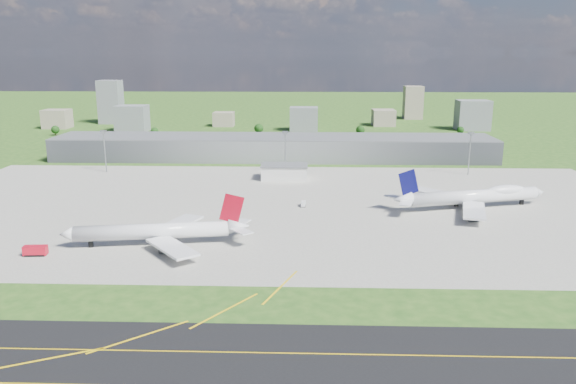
{
  "coord_description": "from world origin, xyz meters",
  "views": [
    {
      "loc": [
        22.64,
        -218.26,
        71.29
      ],
      "look_at": [
        14.36,
        32.33,
        9.0
      ],
      "focal_mm": 35.0,
      "sensor_mm": 36.0,
      "label": 1
    }
  ],
  "objects_px": {
    "airliner_red_twin": "(159,232)",
    "airliner_blue_quad": "(474,197)",
    "van_white_far": "(443,201)",
    "van_white_near": "(303,204)",
    "tug_yellow": "(175,225)",
    "fire_truck": "(35,251)"
  },
  "relations": [
    {
      "from": "airliner_red_twin",
      "to": "van_white_far",
      "type": "relative_size",
      "value": 16.81
    },
    {
      "from": "airliner_blue_quad",
      "to": "van_white_near",
      "type": "bearing_deg",
      "value": 164.67
    },
    {
      "from": "tug_yellow",
      "to": "van_white_far",
      "type": "height_order",
      "value": "van_white_far"
    },
    {
      "from": "tug_yellow",
      "to": "van_white_near",
      "type": "relative_size",
      "value": 0.91
    },
    {
      "from": "airliner_red_twin",
      "to": "van_white_near",
      "type": "relative_size",
      "value": 14.72
    },
    {
      "from": "fire_truck",
      "to": "airliner_blue_quad",
      "type": "bearing_deg",
      "value": 17.03
    },
    {
      "from": "fire_truck",
      "to": "van_white_far",
      "type": "xyz_separation_m",
      "value": [
        164.13,
        77.69,
        -0.71
      ]
    },
    {
      "from": "airliner_blue_quad",
      "to": "tug_yellow",
      "type": "bearing_deg",
      "value": 179.04
    },
    {
      "from": "airliner_blue_quad",
      "to": "tug_yellow",
      "type": "xyz_separation_m",
      "value": [
        -134.16,
        -33.97,
        -4.69
      ]
    },
    {
      "from": "airliner_red_twin",
      "to": "tug_yellow",
      "type": "distance_m",
      "value": 22.81
    },
    {
      "from": "airliner_red_twin",
      "to": "van_white_far",
      "type": "height_order",
      "value": "airliner_red_twin"
    },
    {
      "from": "van_white_near",
      "to": "van_white_far",
      "type": "distance_m",
      "value": 68.15
    },
    {
      "from": "airliner_red_twin",
      "to": "van_white_far",
      "type": "distance_m",
      "value": 138.12
    },
    {
      "from": "airliner_blue_quad",
      "to": "van_white_near",
      "type": "xyz_separation_m",
      "value": [
        -80.22,
        0.22,
        -4.44
      ]
    },
    {
      "from": "airliner_red_twin",
      "to": "airliner_blue_quad",
      "type": "xyz_separation_m",
      "value": [
        134.7,
        56.38,
        0.49
      ]
    },
    {
      "from": "airliner_blue_quad",
      "to": "tug_yellow",
      "type": "relative_size",
      "value": 17.49
    },
    {
      "from": "airliner_red_twin",
      "to": "airliner_blue_quad",
      "type": "relative_size",
      "value": 0.92
    },
    {
      "from": "airliner_blue_quad",
      "to": "van_white_far",
      "type": "relative_size",
      "value": 18.27
    },
    {
      "from": "airliner_red_twin",
      "to": "fire_truck",
      "type": "relative_size",
      "value": 8.34
    },
    {
      "from": "van_white_near",
      "to": "van_white_far",
      "type": "xyz_separation_m",
      "value": [
        67.73,
        7.61,
        -0.12
      ]
    },
    {
      "from": "tug_yellow",
      "to": "van_white_near",
      "type": "xyz_separation_m",
      "value": [
        53.95,
        34.2,
        0.26
      ]
    },
    {
      "from": "airliner_red_twin",
      "to": "tug_yellow",
      "type": "xyz_separation_m",
      "value": [
        0.54,
        22.41,
        -4.21
      ]
    }
  ]
}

